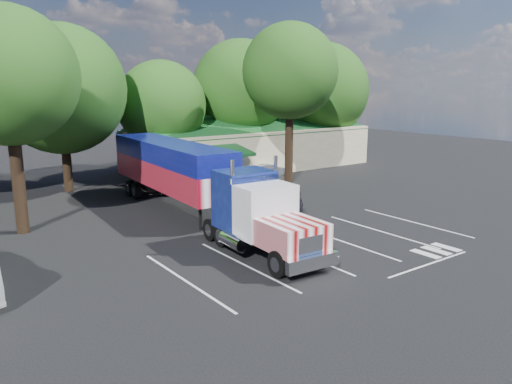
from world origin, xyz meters
TOP-DOWN VIEW (x-y plane):
  - ground at (0.00, 0.00)m, footprint 120.00×120.00m
  - event_hall at (13.74, 17.81)m, footprint 24.20×14.12m
  - tree_row_c at (-5.00, 16.20)m, footprint 10.00×10.00m
  - tree_row_d at (4.00, 17.50)m, footprint 8.00×8.00m
  - tree_row_e at (13.00, 18.00)m, footprint 9.60×9.60m
  - tree_row_f at (23.00, 16.80)m, footprint 10.40×10.40m
  - tree_near_left at (-10.50, 6.00)m, footprint 7.60×7.60m
  - tree_near_right at (11.50, 8.50)m, footprint 8.00×8.00m
  - semi_truck at (-1.01, 3.37)m, footprint 4.47×23.07m
  - woman at (4.50, -0.92)m, footprint 0.62×0.75m
  - bicycle at (1.80, 1.00)m, footprint 0.56×1.59m
  - silver_sedan at (12.00, 12.10)m, footprint 3.79×1.56m

SIDE VIEW (x-z plane):
  - ground at x=0.00m, z-range 0.00..0.00m
  - bicycle at x=1.80m, z-range 0.00..0.83m
  - silver_sedan at x=12.00m, z-range 0.00..1.22m
  - woman at x=4.50m, z-range 0.00..1.74m
  - event_hall at x=13.74m, z-range -0.56..4.99m
  - semi_truck at x=-1.01m, z-range 0.32..5.12m
  - tree_row_d at x=4.00m, z-range 1.28..11.88m
  - tree_row_f at x=23.00m, z-range 1.29..14.29m
  - tree_row_c at x=-5.00m, z-range 1.51..14.56m
  - tree_row_e at x=13.00m, z-range 1.64..14.54m
  - tree_near_left at x=-10.50m, z-range 2.49..15.14m
  - tree_near_right at x=11.50m, z-range 2.71..16.21m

